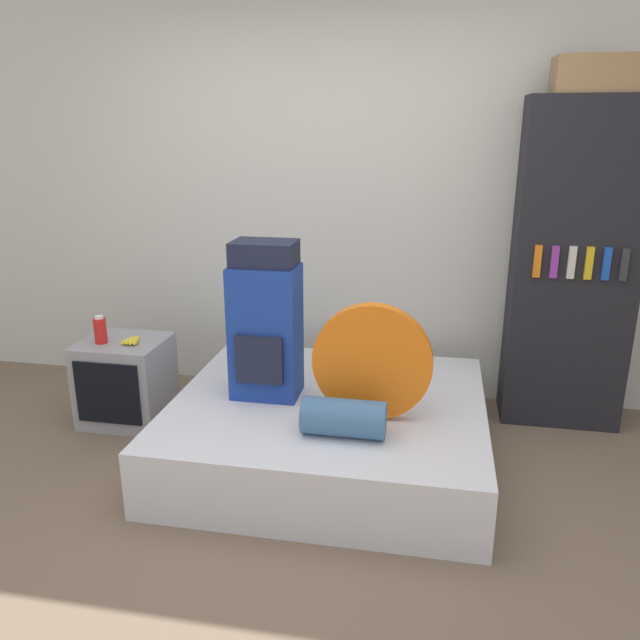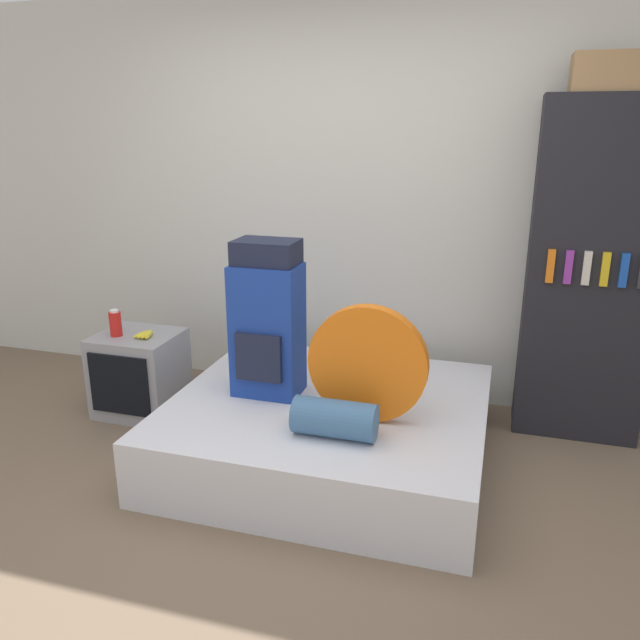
{
  "view_description": "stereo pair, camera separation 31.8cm",
  "coord_description": "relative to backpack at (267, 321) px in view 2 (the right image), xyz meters",
  "views": [
    {
      "loc": [
        0.67,
        -2.22,
        1.79
      ],
      "look_at": [
        0.08,
        0.86,
        0.8
      ],
      "focal_mm": 35.0,
      "sensor_mm": 36.0,
      "label": 1
    },
    {
      "loc": [
        0.98,
        -2.14,
        1.79
      ],
      "look_at": [
        0.08,
        0.86,
        0.8
      ],
      "focal_mm": 35.0,
      "sensor_mm": 36.0,
      "label": 2
    }
  ],
  "objects": [
    {
      "name": "ground_plane",
      "position": [
        0.22,
        -0.86,
        -0.77
      ],
      "size": [
        16.0,
        16.0,
        0.0
      ],
      "primitive_type": "plane",
      "color": "brown"
    },
    {
      "name": "wall_back",
      "position": [
        0.22,
        1.0,
        0.53
      ],
      "size": [
        8.0,
        0.05,
        2.6
      ],
      "color": "silver",
      "rests_on": "ground_plane"
    },
    {
      "name": "bed",
      "position": [
        0.35,
        -0.0,
        -0.59
      ],
      "size": [
        1.68,
        1.54,
        0.35
      ],
      "color": "silver",
      "rests_on": "ground_plane"
    },
    {
      "name": "backpack",
      "position": [
        0.0,
        0.0,
        0.0
      ],
      "size": [
        0.36,
        0.29,
        0.86
      ],
      "color": "navy",
      "rests_on": "bed"
    },
    {
      "name": "tent_bag",
      "position": [
        0.6,
        -0.18,
        -0.11
      ],
      "size": [
        0.6,
        0.07,
        0.6
      ],
      "color": "orange",
      "rests_on": "bed"
    },
    {
      "name": "sleeping_roll",
      "position": [
        0.49,
        -0.4,
        -0.32
      ],
      "size": [
        0.4,
        0.18,
        0.18
      ],
      "color": "#3D668E",
      "rests_on": "bed"
    },
    {
      "name": "television",
      "position": [
        -0.97,
        0.22,
        -0.51
      ],
      "size": [
        0.5,
        0.46,
        0.53
      ],
      "color": "#939399",
      "rests_on": "ground_plane"
    },
    {
      "name": "canister",
      "position": [
        -1.08,
        0.17,
        -0.16
      ],
      "size": [
        0.07,
        0.07,
        0.17
      ],
      "color": "red",
      "rests_on": "television"
    },
    {
      "name": "banana_bunch",
      "position": [
        -0.89,
        0.2,
        -0.23
      ],
      "size": [
        0.11,
        0.15,
        0.03
      ],
      "color": "yellow",
      "rests_on": "television"
    },
    {
      "name": "bookshelf",
      "position": [
        1.68,
        0.76,
        0.2
      ],
      "size": [
        0.7,
        0.36,
        1.95
      ],
      "color": "black",
      "rests_on": "ground_plane"
    },
    {
      "name": "cardboard_box",
      "position": [
        1.66,
        0.75,
        1.28
      ],
      "size": [
        0.41,
        0.27,
        0.2
      ],
      "color": "#99754C",
      "rests_on": "bookshelf"
    }
  ]
}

